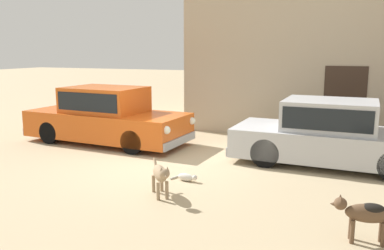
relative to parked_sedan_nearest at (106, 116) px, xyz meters
The scene contains 6 objects.
ground_plane 2.76m from the parked_sedan_nearest, 31.08° to the right, with size 80.00×80.00×0.00m, color tan.
parked_sedan_nearest is the anchor object (origin of this frame).
parked_sedan_second 5.84m from the parked_sedan_nearest, ahead, with size 4.40×1.90×1.45m.
stray_dog_spotted 4.60m from the parked_sedan_nearest, 44.74° to the right, with size 0.69×0.84×0.63m.
stray_dog_tan 7.54m from the parked_sedan_nearest, 29.92° to the right, with size 0.94×0.27×0.63m.
stray_cat 4.11m from the parked_sedan_nearest, 34.28° to the right, with size 0.57×0.25×0.16m.
Camera 1 is at (4.02, -7.88, 2.52)m, focal length 37.77 mm.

